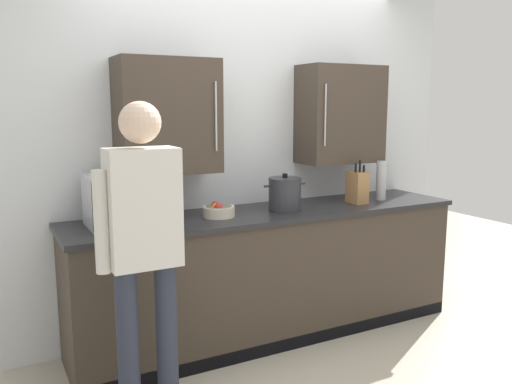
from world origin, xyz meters
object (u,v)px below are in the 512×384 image
at_px(microwave_oven, 128,199).
at_px(thermos_flask, 381,180).
at_px(knife_block, 357,187).
at_px(fruit_bowl, 219,210).
at_px(person_figure, 144,240).
at_px(stock_pot, 285,194).

xyz_separation_m(microwave_oven, thermos_flask, (1.96, -0.07, -0.00)).
bearing_deg(microwave_oven, knife_block, -3.23).
relative_size(microwave_oven, thermos_flask, 1.77).
height_order(microwave_oven, fruit_bowl, microwave_oven).
bearing_deg(person_figure, knife_block, 18.90).
bearing_deg(microwave_oven, stock_pot, -4.49).
xyz_separation_m(thermos_flask, person_figure, (-2.07, -0.65, -0.07)).
bearing_deg(stock_pot, person_figure, -151.92).
height_order(fruit_bowl, person_figure, person_figure).
bearing_deg(knife_block, person_figure, -161.10).
bearing_deg(stock_pot, knife_block, -1.07).
distance_m(microwave_oven, person_figure, 0.73).
distance_m(thermos_flask, person_figure, 2.17).
xyz_separation_m(knife_block, person_figure, (-1.81, -0.62, -0.04)).
distance_m(knife_block, fruit_bowl, 1.12).
relative_size(stock_pot, fruit_bowl, 1.54).
distance_m(microwave_oven, stock_pot, 1.08).
distance_m(stock_pot, fruit_bowl, 0.50).
xyz_separation_m(thermos_flask, fruit_bowl, (-1.38, 0.01, -0.11)).
height_order(microwave_oven, person_figure, person_figure).
height_order(thermos_flask, person_figure, person_figure).
bearing_deg(fruit_bowl, stock_pot, -3.54).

